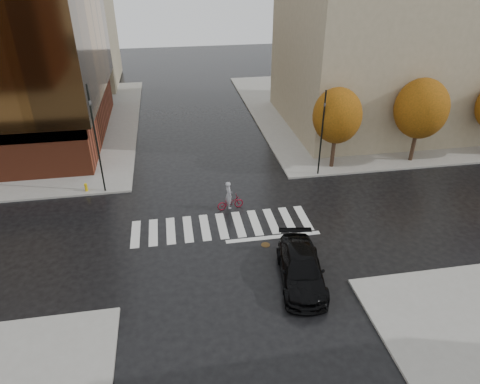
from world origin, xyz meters
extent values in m
plane|color=black|center=(0.00, 0.00, 0.00)|extent=(120.00, 120.00, 0.00)
cube|color=gray|center=(21.00, 21.00, 0.07)|extent=(30.00, 30.00, 0.15)
cube|color=silver|center=(0.00, 0.50, 0.01)|extent=(12.00, 3.00, 0.01)
cube|color=gray|center=(17.00, 17.00, 9.15)|extent=(16.00, 16.00, 18.00)
cube|color=gray|center=(-16.00, 37.00, 10.15)|extent=(14.00, 12.00, 20.00)
cylinder|color=black|center=(10.00, 7.40, 1.55)|extent=(0.32, 0.32, 2.80)
ellipsoid|color=#9F520F|center=(10.00, 7.40, 4.47)|extent=(3.80, 3.80, 4.37)
cylinder|color=black|center=(17.00, 7.40, 1.55)|extent=(0.32, 0.32, 2.80)
ellipsoid|color=#9F520F|center=(17.00, 7.40, 4.63)|extent=(4.20, 4.20, 4.83)
imported|color=black|center=(3.49, -5.42, 0.81)|extent=(3.04, 5.83, 1.61)
imported|color=maroon|center=(0.86, 2.50, 0.49)|extent=(1.93, 0.96, 0.97)
imported|color=gray|center=(0.76, 2.50, 1.12)|extent=(0.59, 0.79, 1.97)
cylinder|color=black|center=(-7.90, 6.33, 4.11)|extent=(0.12, 0.12, 7.91)
imported|color=black|center=(-7.90, 6.33, 6.98)|extent=(0.20, 0.17, 0.99)
cylinder|color=black|center=(8.47, 6.30, 3.50)|extent=(0.12, 0.12, 6.70)
imported|color=black|center=(8.47, 6.30, 5.93)|extent=(0.18, 0.20, 0.84)
cylinder|color=#C9A00B|center=(-9.23, 6.50, 0.41)|extent=(0.21, 0.21, 0.53)
sphere|color=#C9A00B|center=(-9.23, 6.50, 0.68)|extent=(0.23, 0.23, 0.23)
cylinder|color=#4F391C|center=(2.34, -2.00, 0.01)|extent=(0.69, 0.69, 0.01)
camera|label=1|loc=(-2.76, -22.41, 15.64)|focal=32.00mm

